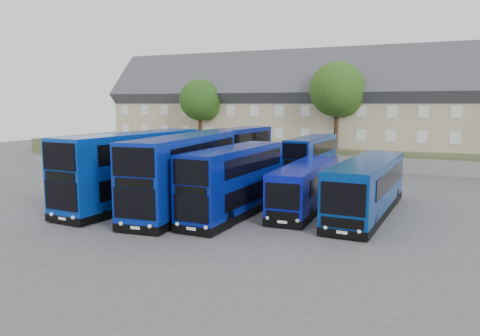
# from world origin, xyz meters

# --- Properties ---
(ground) EXTENTS (120.00, 120.00, 0.00)m
(ground) POSITION_xyz_m (0.00, 0.00, 0.00)
(ground) COLOR #4D4D52
(ground) RESTS_ON ground
(retaining_wall) EXTENTS (70.00, 0.40, 1.50)m
(retaining_wall) POSITION_xyz_m (0.00, 24.00, 0.75)
(retaining_wall) COLOR slate
(retaining_wall) RESTS_ON ground
(earth_bank) EXTENTS (80.00, 20.00, 2.00)m
(earth_bank) POSITION_xyz_m (0.00, 34.00, 1.00)
(earth_bank) COLOR #3A4828
(earth_bank) RESTS_ON ground
(terrace_row) EXTENTS (60.00, 10.40, 11.20)m
(terrace_row) POSITION_xyz_m (3.00, 30.00, 6.60)
(terrace_row) COLOR tan
(terrace_row) RESTS_ON earth_bank
(dd_front_left) EXTENTS (3.71, 12.33, 4.84)m
(dd_front_left) POSITION_xyz_m (-6.55, 1.55, 2.38)
(dd_front_left) COLOR #0833A0
(dd_front_left) RESTS_ON ground
(dd_front_mid) EXTENTS (3.78, 12.15, 4.76)m
(dd_front_mid) POSITION_xyz_m (-2.59, 1.44, 2.34)
(dd_front_mid) COLOR #082195
(dd_front_mid) RESTS_ON ground
(dd_front_right) EXTENTS (2.68, 10.46, 4.13)m
(dd_front_right) POSITION_xyz_m (0.84, 1.67, 2.03)
(dd_front_right) COLOR navy
(dd_front_right) RESTS_ON ground
(dd_rear_left) EXTENTS (3.45, 11.56, 4.53)m
(dd_rear_left) POSITION_xyz_m (-4.97, 14.26, 2.23)
(dd_rear_left) COLOR navy
(dd_rear_left) RESTS_ON ground
(dd_rear_right) EXTENTS (2.33, 9.85, 3.90)m
(dd_rear_right) POSITION_xyz_m (1.98, 15.53, 1.91)
(dd_rear_right) COLOR navy
(dd_rear_right) RESTS_ON ground
(coach_east_a) EXTENTS (2.61, 10.81, 2.93)m
(coach_east_a) POSITION_xyz_m (4.39, 5.03, 1.44)
(coach_east_a) COLOR #0913A7
(coach_east_a) RESTS_ON ground
(coach_east_b) EXTENTS (3.22, 12.50, 3.39)m
(coach_east_b) POSITION_xyz_m (8.28, 5.03, 1.66)
(coach_east_b) COLOR navy
(coach_east_b) RESTS_ON ground
(tree_west) EXTENTS (4.80, 4.80, 7.65)m
(tree_west) POSITION_xyz_m (-13.85, 25.10, 7.05)
(tree_west) COLOR #382314
(tree_west) RESTS_ON earth_bank
(tree_mid) EXTENTS (5.76, 5.76, 9.18)m
(tree_mid) POSITION_xyz_m (2.15, 25.60, 8.07)
(tree_mid) COLOR #382314
(tree_mid) RESTS_ON earth_bank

